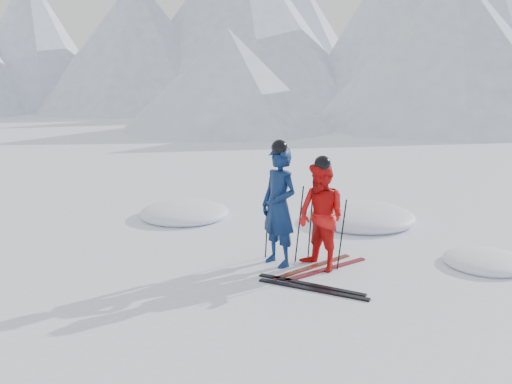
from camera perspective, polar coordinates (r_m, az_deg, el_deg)
The scene contains 12 objects.
ground at distance 8.42m, azimuth 9.10°, elevation -9.34°, with size 160.00×160.00×0.00m, color white.
skier_blue at distance 8.78m, azimuth 2.43°, elevation -1.54°, with size 0.72×0.47×1.96m, color #0C214B.
skier_red at distance 8.65m, azimuth 6.87°, elevation -2.61°, with size 0.85×0.66×1.74m, color red.
pole_blue_left at distance 9.13m, azimuth 1.20°, elevation -3.11°, with size 0.02×0.02×1.31m, color black.
pole_blue_right at distance 8.97m, azimuth 4.57°, elevation -3.44°, with size 0.02×0.02×1.31m, color black.
pole_red_left at distance 9.06m, azimuth 5.73°, elevation -3.78°, with size 0.02×0.02×1.16m, color black.
pole_red_right at distance 8.75m, azimuth 9.02°, elevation -4.47°, with size 0.02×0.02×1.16m, color black.
ski_worn_left at distance 8.95m, azimuth 6.02°, elevation -7.81°, with size 0.09×1.70×0.03m, color black.
ski_worn_right at distance 8.86m, azimuth 7.44°, elevation -8.06°, with size 0.09×1.70×0.03m, color black.
ski_loose_a at distance 8.22m, azimuth 5.78°, elevation -9.69°, with size 0.09×1.70×0.03m, color black.
ski_loose_b at distance 8.05m, azimuth 5.98°, elevation -10.17°, with size 0.09×1.70×0.03m, color black.
snow_lumps at distance 11.46m, azimuth 5.49°, elevation -3.34°, with size 7.83×3.71×0.50m.
Camera 1 is at (2.81, -7.31, 3.09)m, focal length 38.00 mm.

